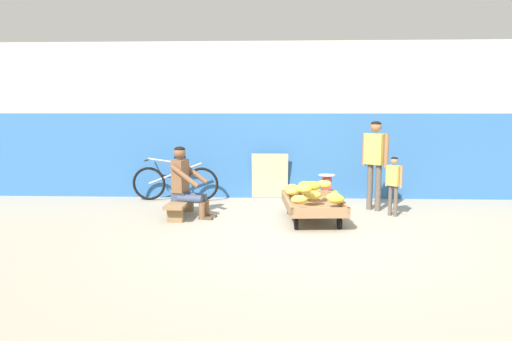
# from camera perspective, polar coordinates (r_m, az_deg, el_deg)

# --- Properties ---
(ground_plane) EXTENTS (80.00, 80.00, 0.00)m
(ground_plane) POSITION_cam_1_polar(r_m,az_deg,el_deg) (6.30, 6.53, -8.42)
(ground_plane) COLOR gray
(back_wall) EXTENTS (16.00, 0.30, 3.01)m
(back_wall) POSITION_cam_1_polar(r_m,az_deg,el_deg) (9.14, 5.29, 6.10)
(back_wall) COLOR #2D609E
(back_wall) RESTS_ON ground
(banana_cart) EXTENTS (0.95, 1.50, 0.36)m
(banana_cart) POSITION_cam_1_polar(r_m,az_deg,el_deg) (7.26, 6.98, -4.34)
(banana_cart) COLOR #8E6B47
(banana_cart) RESTS_ON ground
(banana_pile) EXTENTS (0.91, 1.26, 0.26)m
(banana_pile) POSITION_cam_1_polar(r_m,az_deg,el_deg) (7.29, 6.55, -2.51)
(banana_pile) COLOR gold
(banana_pile) RESTS_ON banana_cart
(low_bench) EXTENTS (0.34, 1.11, 0.27)m
(low_bench) POSITION_cam_1_polar(r_m,az_deg,el_deg) (7.62, -9.22, -4.14)
(low_bench) COLOR olive
(low_bench) RESTS_ON ground
(vendor_seated) EXTENTS (0.72, 0.56, 1.14)m
(vendor_seated) POSITION_cam_1_polar(r_m,az_deg,el_deg) (7.52, -8.67, -1.43)
(vendor_seated) COLOR brown
(vendor_seated) RESTS_ON ground
(plastic_crate) EXTENTS (0.36, 0.28, 0.30)m
(plastic_crate) POSITION_cam_1_polar(r_m,az_deg,el_deg) (8.29, 8.65, -3.54)
(plastic_crate) COLOR gold
(plastic_crate) RESTS_ON ground
(weighing_scale) EXTENTS (0.30, 0.30, 0.29)m
(weighing_scale) POSITION_cam_1_polar(r_m,az_deg,el_deg) (8.23, 8.69, -1.47)
(weighing_scale) COLOR #28282D
(weighing_scale) RESTS_ON plastic_crate
(bicycle_near_left) EXTENTS (1.66, 0.48, 0.86)m
(bicycle_near_left) POSITION_cam_1_polar(r_m,az_deg,el_deg) (8.96, -9.92, -1.42)
(bicycle_near_left) COLOR black
(bicycle_near_left) RESTS_ON ground
(sign_board) EXTENTS (0.70, 0.19, 0.89)m
(sign_board) POSITION_cam_1_polar(r_m,az_deg,el_deg) (9.00, 1.71, -0.69)
(sign_board) COLOR #C6B289
(sign_board) RESTS_ON ground
(customer_adult) EXTENTS (0.38, 0.36, 1.53)m
(customer_adult) POSITION_cam_1_polar(r_m,az_deg,el_deg) (8.15, 14.43, 1.82)
(customer_adult) COLOR brown
(customer_adult) RESTS_ON ground
(customer_child) EXTENTS (0.23, 0.24, 0.97)m
(customer_child) POSITION_cam_1_polar(r_m,az_deg,el_deg) (7.82, 16.57, -1.08)
(customer_child) COLOR brown
(customer_child) RESTS_ON ground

